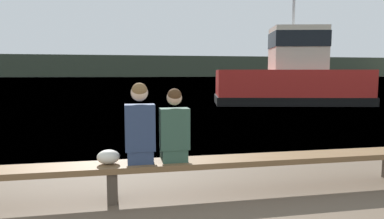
{
  "coord_description": "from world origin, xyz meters",
  "views": [
    {
      "loc": [
        0.32,
        -1.03,
        1.62
      ],
      "look_at": [
        1.76,
        6.32,
        0.82
      ],
      "focal_mm": 32.0,
      "sensor_mm": 36.0,
      "label": 1
    }
  ],
  "objects_px": {
    "person_left": "(140,127)",
    "shopping_bag": "(108,157)",
    "bench_main": "(112,170)",
    "tugboat_red": "(291,80)",
    "person_right": "(174,130)"
  },
  "relations": [
    {
      "from": "person_left",
      "to": "shopping_bag",
      "type": "distance_m",
      "value": 0.55
    },
    {
      "from": "bench_main",
      "to": "tugboat_red",
      "type": "bearing_deg",
      "value": 54.66
    },
    {
      "from": "person_left",
      "to": "person_right",
      "type": "relative_size",
      "value": 1.08
    },
    {
      "from": "person_left",
      "to": "shopping_bag",
      "type": "height_order",
      "value": "person_left"
    },
    {
      "from": "person_left",
      "to": "person_right",
      "type": "xyz_separation_m",
      "value": [
        0.44,
        0.0,
        -0.05
      ]
    },
    {
      "from": "shopping_bag",
      "to": "tugboat_red",
      "type": "bearing_deg",
      "value": 54.49
    },
    {
      "from": "shopping_bag",
      "to": "person_left",
      "type": "bearing_deg",
      "value": -2.68
    },
    {
      "from": "person_right",
      "to": "tugboat_red",
      "type": "xyz_separation_m",
      "value": [
        8.02,
        12.44,
        0.38
      ]
    },
    {
      "from": "bench_main",
      "to": "shopping_bag",
      "type": "bearing_deg",
      "value": 155.52
    },
    {
      "from": "shopping_bag",
      "to": "tugboat_red",
      "type": "xyz_separation_m",
      "value": [
        8.86,
        12.42,
        0.7
      ]
    },
    {
      "from": "person_right",
      "to": "shopping_bag",
      "type": "distance_m",
      "value": 0.9
    },
    {
      "from": "bench_main",
      "to": "person_left",
      "type": "bearing_deg",
      "value": 0.14
    },
    {
      "from": "person_left",
      "to": "person_right",
      "type": "bearing_deg",
      "value": 0.35
    },
    {
      "from": "bench_main",
      "to": "person_left",
      "type": "distance_m",
      "value": 0.64
    },
    {
      "from": "person_right",
      "to": "tugboat_red",
      "type": "bearing_deg",
      "value": 57.18
    }
  ]
}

